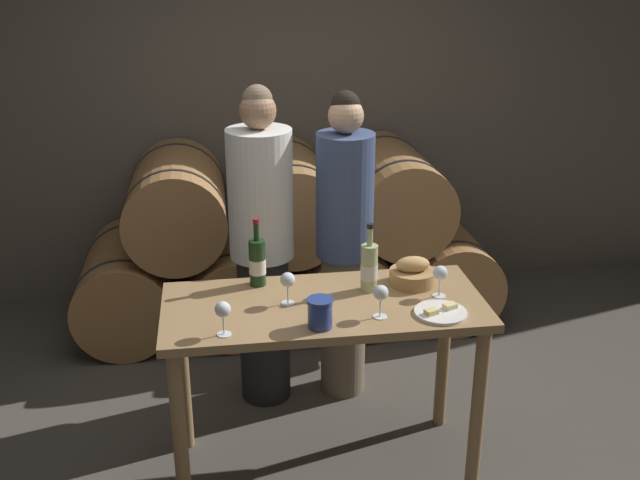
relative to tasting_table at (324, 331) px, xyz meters
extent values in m
plane|color=#4C473F|center=(0.00, 0.00, -0.74)|extent=(10.00, 10.00, 0.00)
cube|color=#60594F|center=(0.00, 2.17, 0.86)|extent=(10.00, 0.12, 3.20)
cylinder|color=#9E7042|center=(-1.04, 1.58, -0.44)|extent=(0.61, 0.95, 0.61)
cylinder|color=#2D2D33|center=(-1.04, 1.27, -0.44)|extent=(0.62, 0.02, 0.62)
cylinder|color=#2D2D33|center=(-1.04, 1.88, -0.44)|extent=(0.62, 0.02, 0.62)
cylinder|color=#9E7042|center=(-0.35, 1.58, -0.44)|extent=(0.61, 0.95, 0.61)
cylinder|color=#2D2D33|center=(-0.35, 1.27, -0.44)|extent=(0.62, 0.02, 0.62)
cylinder|color=#2D2D33|center=(-0.35, 1.88, -0.44)|extent=(0.62, 0.02, 0.62)
cylinder|color=#9E7042|center=(0.35, 1.58, -0.44)|extent=(0.61, 0.95, 0.61)
cylinder|color=#2D2D33|center=(0.35, 1.27, -0.44)|extent=(0.62, 0.02, 0.62)
cylinder|color=#2D2D33|center=(0.35, 1.88, -0.44)|extent=(0.62, 0.02, 0.62)
cylinder|color=#9E7042|center=(1.04, 1.58, -0.44)|extent=(0.61, 0.95, 0.61)
cylinder|color=#2D2D33|center=(1.04, 1.27, -0.44)|extent=(0.62, 0.02, 0.62)
cylinder|color=#2D2D33|center=(1.04, 1.88, -0.44)|extent=(0.62, 0.02, 0.62)
cylinder|color=#9E7042|center=(-0.69, 1.58, 0.11)|extent=(0.61, 0.95, 0.61)
cylinder|color=#2D2D33|center=(-0.69, 1.27, 0.11)|extent=(0.62, 0.02, 0.62)
cylinder|color=#2D2D33|center=(-0.69, 1.88, 0.11)|extent=(0.62, 0.02, 0.62)
cylinder|color=#9E7042|center=(0.00, 1.58, 0.11)|extent=(0.61, 0.95, 0.61)
cylinder|color=#2D2D33|center=(0.00, 1.27, 0.11)|extent=(0.62, 0.02, 0.62)
cylinder|color=#2D2D33|center=(0.00, 1.88, 0.11)|extent=(0.62, 0.02, 0.62)
cylinder|color=#9E7042|center=(0.69, 1.58, 0.11)|extent=(0.61, 0.95, 0.61)
cylinder|color=#2D2D33|center=(0.69, 1.27, 0.11)|extent=(0.62, 0.02, 0.62)
cylinder|color=#2D2D33|center=(0.69, 1.88, 0.11)|extent=(0.62, 0.02, 0.62)
cylinder|color=#99754C|center=(-0.66, -0.26, -0.32)|extent=(0.06, 0.06, 0.84)
cylinder|color=#99754C|center=(0.66, -0.26, -0.32)|extent=(0.06, 0.06, 0.84)
cylinder|color=#99754C|center=(-0.66, 0.26, -0.32)|extent=(0.06, 0.06, 0.84)
cylinder|color=#99754C|center=(0.66, 0.26, -0.32)|extent=(0.06, 0.06, 0.84)
cube|color=#99754C|center=(0.00, 0.00, 0.12)|extent=(1.43, 0.63, 0.04)
cylinder|color=#232326|center=(-0.23, 0.66, -0.32)|extent=(0.27, 0.27, 0.85)
cylinder|color=silver|center=(-0.23, 0.66, 0.44)|extent=(0.33, 0.33, 0.67)
sphere|color=#997051|center=(-0.23, 0.66, 0.87)|extent=(0.18, 0.18, 0.18)
sphere|color=#75604C|center=(-0.23, 0.68, 0.92)|extent=(0.15, 0.15, 0.15)
cylinder|color=#756651|center=(0.21, 0.66, -0.33)|extent=(0.25, 0.25, 0.83)
cylinder|color=#3D4C75|center=(0.21, 0.66, 0.41)|extent=(0.30, 0.30, 0.65)
sphere|color=tan|center=(0.21, 0.66, 0.83)|extent=(0.18, 0.18, 0.18)
sphere|color=black|center=(0.21, 0.68, 0.88)|extent=(0.15, 0.15, 0.15)
cylinder|color=#193819|center=(-0.28, 0.24, 0.25)|extent=(0.08, 0.08, 0.22)
cylinder|color=#193819|center=(-0.28, 0.24, 0.40)|extent=(0.03, 0.03, 0.08)
cylinder|color=maroon|center=(-0.28, 0.24, 0.46)|extent=(0.03, 0.03, 0.02)
cylinder|color=white|center=(-0.28, 0.24, 0.23)|extent=(0.08, 0.08, 0.07)
cylinder|color=#ADBC7F|center=(0.22, 0.10, 0.25)|extent=(0.08, 0.08, 0.22)
cylinder|color=#ADBC7F|center=(0.22, 0.10, 0.40)|extent=(0.03, 0.03, 0.08)
cylinder|color=black|center=(0.22, 0.10, 0.46)|extent=(0.03, 0.03, 0.02)
cylinder|color=white|center=(0.22, 0.10, 0.23)|extent=(0.08, 0.08, 0.07)
cylinder|color=navy|center=(-0.05, -0.22, 0.21)|extent=(0.10, 0.10, 0.13)
cylinder|color=navy|center=(-0.05, -0.22, 0.26)|extent=(0.11, 0.11, 0.01)
cylinder|color=#A87F4C|center=(0.44, 0.14, 0.18)|extent=(0.21, 0.21, 0.07)
ellipsoid|color=tan|center=(0.44, 0.14, 0.24)|extent=(0.16, 0.10, 0.07)
cylinder|color=white|center=(0.48, -0.18, 0.15)|extent=(0.23, 0.23, 0.01)
cube|color=beige|center=(0.53, -0.16, 0.17)|extent=(0.07, 0.06, 0.02)
cube|color=#E0CC7F|center=(0.43, -0.20, 0.17)|extent=(0.07, 0.06, 0.02)
cylinder|color=white|center=(-0.45, -0.23, 0.14)|extent=(0.06, 0.06, 0.00)
cylinder|color=white|center=(-0.45, -0.23, 0.19)|extent=(0.01, 0.01, 0.08)
sphere|color=white|center=(-0.45, -0.23, 0.26)|extent=(0.07, 0.07, 0.07)
cylinder|color=white|center=(-0.16, 0.02, 0.14)|extent=(0.06, 0.06, 0.00)
cylinder|color=white|center=(-0.16, 0.02, 0.19)|extent=(0.01, 0.01, 0.08)
sphere|color=white|center=(-0.16, 0.02, 0.26)|extent=(0.07, 0.07, 0.07)
cylinder|color=white|center=(0.22, -0.17, 0.14)|extent=(0.06, 0.06, 0.00)
cylinder|color=white|center=(0.22, -0.17, 0.19)|extent=(0.01, 0.01, 0.08)
sphere|color=white|center=(0.22, -0.17, 0.26)|extent=(0.07, 0.07, 0.07)
cylinder|color=white|center=(0.52, -0.01, 0.14)|extent=(0.06, 0.06, 0.00)
cylinder|color=white|center=(0.52, -0.01, 0.19)|extent=(0.01, 0.01, 0.08)
sphere|color=white|center=(0.52, -0.01, 0.26)|extent=(0.07, 0.07, 0.07)
camera|label=1|loc=(-0.45, -2.95, 1.63)|focal=42.00mm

